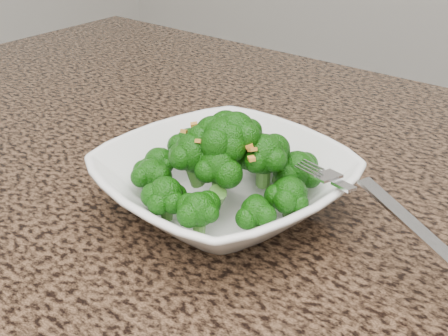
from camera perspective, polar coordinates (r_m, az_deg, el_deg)
The scene contains 5 objects.
granite_counter at distance 0.60m, azimuth 4.68°, elevation -6.80°, with size 1.64×1.04×0.03m, color brown.
bowl at distance 0.60m, azimuth 0.00°, elevation -1.61°, with size 0.25×0.25×0.06m, color white.
broccoli_pile at distance 0.56m, azimuth 0.00°, elevation 4.22°, with size 0.22×0.22×0.07m, color #125009, non-canonical shape.
garlic_topping at distance 0.55m, azimuth 0.00°, elevation 7.85°, with size 0.13×0.13×0.01m, color gold, non-canonical shape.
fork at distance 0.53m, azimuth 12.47°, elevation -1.93°, with size 0.19×0.03×0.01m, color silver, non-canonical shape.
Camera 1 is at (0.27, -0.11, 1.23)m, focal length 45.00 mm.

